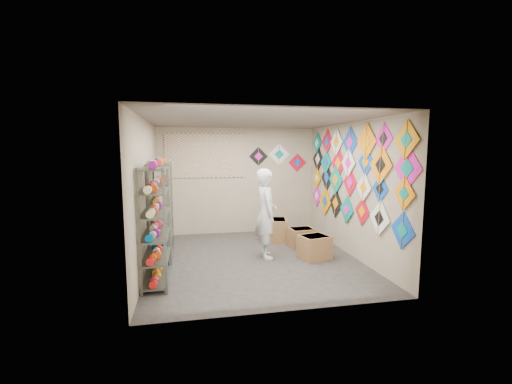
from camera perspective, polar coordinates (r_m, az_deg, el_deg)
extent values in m
plane|color=#2D2A27|center=(6.91, -0.33, -11.09)|extent=(4.50, 4.50, 0.00)
plane|color=tan|center=(8.82, -3.11, 1.85)|extent=(4.00, 0.00, 4.00)
plane|color=tan|center=(4.45, 5.16, -3.39)|extent=(4.00, 0.00, 4.00)
plane|color=tan|center=(6.54, -17.82, -0.33)|extent=(0.00, 4.50, 4.50)
plane|color=tan|center=(7.26, 15.36, 0.47)|extent=(0.00, 4.50, 4.50)
plane|color=#6A635A|center=(6.58, -0.35, 11.83)|extent=(4.50, 4.50, 0.00)
cube|color=#4C5147|center=(5.75, -16.44, -5.32)|extent=(0.40, 1.10, 1.90)
cube|color=#4C5147|center=(7.02, -15.50, -3.06)|extent=(0.40, 1.10, 1.90)
cylinder|color=#F43155|center=(5.26, -16.94, -5.42)|extent=(0.12, 0.10, 0.12)
cylinder|color=#FA5317|center=(5.45, -16.74, -4.99)|extent=(0.12, 0.10, 0.12)
cylinder|color=orange|center=(5.63, -16.56, -4.58)|extent=(0.12, 0.10, 0.12)
cylinder|color=beige|center=(5.82, -16.39, -4.20)|extent=(0.12, 0.10, 0.12)
cylinder|color=red|center=(6.01, -16.23, -3.85)|extent=(0.12, 0.10, 0.12)
cylinder|color=#921895|center=(6.20, -16.08, -3.52)|extent=(0.12, 0.10, 0.12)
cylinder|color=beige|center=(6.53, -15.83, -2.97)|extent=(0.12, 0.10, 0.12)
cylinder|color=#015082|center=(6.72, -15.70, -2.69)|extent=(0.12, 0.10, 0.12)
cylinder|color=#F43155|center=(6.91, -15.58, -2.42)|extent=(0.12, 0.10, 0.12)
cylinder|color=#FA5317|center=(7.10, -15.47, -2.17)|extent=(0.12, 0.10, 0.12)
cylinder|color=orange|center=(7.29, -15.36, -1.93)|extent=(0.12, 0.10, 0.12)
cylinder|color=beige|center=(7.48, -15.26, -1.70)|extent=(0.12, 0.10, 0.12)
cube|color=#0F47BB|center=(5.77, 23.24, -5.88)|extent=(0.03, 0.61, 0.61)
cube|color=white|center=(6.27, 19.88, -4.12)|extent=(0.04, 0.63, 0.63)
cube|color=red|center=(6.81, 17.29, -3.11)|extent=(0.02, 0.56, 0.56)
cube|color=#008B7D|center=(7.35, 14.85, -2.83)|extent=(0.04, 0.59, 0.59)
cube|color=black|center=(7.86, 13.16, -1.82)|extent=(0.04, 0.67, 0.67)
cube|color=#EE9500|center=(8.38, 11.43, -1.52)|extent=(0.03, 0.68, 0.68)
cube|color=#EC1BAC|center=(8.91, 10.10, -0.61)|extent=(0.02, 0.60, 0.60)
cube|color=orange|center=(5.65, 23.46, -0.23)|extent=(0.01, 0.53, 0.53)
cube|color=#0F47BB|center=(6.24, 19.97, 0.52)|extent=(0.02, 0.51, 0.51)
cube|color=white|center=(6.69, 17.50, 0.76)|extent=(0.03, 0.55, 0.55)
cube|color=red|center=(7.22, 15.39, 1.54)|extent=(0.02, 0.59, 0.59)
cube|color=#008B7D|center=(7.80, 13.12, 2.00)|extent=(0.01, 0.68, 0.68)
cube|color=black|center=(8.29, 11.73, 2.37)|extent=(0.02, 0.67, 0.67)
cube|color=#EE9500|center=(8.84, 10.11, 2.28)|extent=(0.01, 0.53, 0.53)
cube|color=#EC1BAC|center=(5.62, 23.92, 3.65)|extent=(0.02, 0.69, 0.69)
cube|color=orange|center=(6.19, 20.07, 4.26)|extent=(0.03, 0.69, 0.69)
cube|color=#0F47BB|center=(6.66, 17.83, 4.77)|extent=(0.01, 0.56, 0.56)
cube|color=white|center=(7.25, 15.11, 4.71)|extent=(0.02, 0.60, 0.60)
cube|color=red|center=(7.72, 13.53, 4.67)|extent=(0.01, 0.71, 0.71)
cube|color=#008B7D|center=(8.30, 11.55, 4.88)|extent=(0.02, 0.59, 0.59)
cube|color=black|center=(8.82, 10.29, 5.44)|extent=(0.04, 0.68, 0.68)
cube|color=#EE9500|center=(5.63, 23.79, 7.97)|extent=(0.03, 0.61, 0.61)
cube|color=#EC1BAC|center=(6.18, 20.49, 8.34)|extent=(0.02, 0.54, 0.54)
cube|color=orange|center=(6.63, 17.92, 8.03)|extent=(0.01, 0.70, 0.70)
cube|color=#0F47BB|center=(7.24, 15.39, 8.03)|extent=(0.01, 0.65, 0.65)
cube|color=white|center=(7.78, 13.26, 8.09)|extent=(0.02, 0.61, 0.61)
cube|color=red|center=(8.30, 11.77, 8.26)|extent=(0.04, 0.63, 0.63)
cube|color=#008B7D|center=(8.85, 10.12, 8.07)|extent=(0.04, 0.56, 0.55)
cube|color=black|center=(8.87, 0.41, 5.96)|extent=(0.50, 0.02, 0.50)
cube|color=white|center=(8.99, 3.86, 6.27)|extent=(0.56, 0.02, 0.56)
cube|color=red|center=(9.14, 6.89, 4.87)|extent=(0.49, 0.02, 0.49)
cube|color=#674596|center=(8.69, -8.38, 6.00)|extent=(2.00, 0.01, 1.10)
imported|color=white|center=(6.82, 1.69, -3.59)|extent=(0.65, 0.43, 1.78)
cube|color=olive|center=(6.97, 9.72, -9.04)|extent=(0.66, 0.59, 0.46)
cube|color=olive|center=(7.69, 7.59, -7.59)|extent=(0.55, 0.47, 0.43)
cube|color=olive|center=(8.16, 3.19, -6.34)|extent=(0.66, 0.70, 0.52)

